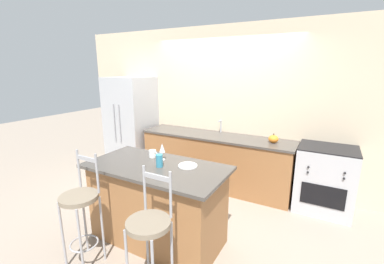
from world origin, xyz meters
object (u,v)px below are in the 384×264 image
at_px(refrigerator, 132,124).
at_px(oven_range, 325,179).
at_px(wine_glass, 162,148).
at_px(dinner_plate, 188,165).
at_px(tumbler_cup, 159,161).
at_px(bar_stool_near, 81,208).
at_px(bar_stool_far, 150,236).
at_px(pumpkin_decoration, 273,139).
at_px(coffee_mug, 153,154).

xyz_separation_m(refrigerator, oven_range, (3.47, 0.07, -0.45)).
relative_size(oven_range, wine_glass, 4.76).
bearing_deg(dinner_plate, wine_glass, 173.52).
distance_m(oven_range, tumbler_cup, 2.41).
distance_m(dinner_plate, tumbler_cup, 0.32).
height_order(bar_stool_near, tumbler_cup, bar_stool_near).
relative_size(dinner_plate, tumbler_cup, 1.50).
relative_size(oven_range, bar_stool_far, 0.79).
xyz_separation_m(refrigerator, pumpkin_decoration, (2.72, 0.07, 0.05)).
bearing_deg(refrigerator, pumpkin_decoration, 1.42).
xyz_separation_m(bar_stool_near, dinner_plate, (0.76, 0.83, 0.31)).
relative_size(oven_range, dinner_plate, 4.44).
bearing_deg(tumbler_cup, coffee_mug, 139.70).
bearing_deg(bar_stool_far, wine_glass, 118.55).
xyz_separation_m(wine_glass, tumbler_cup, (0.10, -0.20, -0.07)).
bearing_deg(oven_range, tumbler_cup, -133.73).
height_order(bar_stool_near, wine_glass, bar_stool_near).
height_order(bar_stool_far, pumpkin_decoration, bar_stool_far).
distance_m(oven_range, dinner_plate, 2.11).
distance_m(oven_range, wine_glass, 2.37).
bearing_deg(coffee_mug, refrigerator, 138.35).
height_order(oven_range, dinner_plate, dinner_plate).
relative_size(refrigerator, wine_glass, 9.26).
height_order(dinner_plate, coffee_mug, coffee_mug).
distance_m(bar_stool_near, tumbler_cup, 0.91).
distance_m(bar_stool_near, pumpkin_decoration, 2.75).
relative_size(coffee_mug, tumbler_cup, 0.83).
distance_m(wine_glass, tumbler_cup, 0.24).
distance_m(wine_glass, pumpkin_decoration, 1.79).
bearing_deg(bar_stool_far, refrigerator, 133.84).
distance_m(bar_stool_far, tumbler_cup, 0.87).
bearing_deg(refrigerator, bar_stool_far, -46.16).
distance_m(bar_stool_far, pumpkin_decoration, 2.46).
height_order(coffee_mug, tumbler_cup, tumbler_cup).
bearing_deg(bar_stool_far, tumbler_cup, 119.02).
bearing_deg(bar_stool_near, pumpkin_decoration, 59.77).
xyz_separation_m(bar_stool_far, pumpkin_decoration, (0.50, 2.38, 0.33)).
distance_m(oven_range, coffee_mug, 2.45).
xyz_separation_m(refrigerator, bar_stool_far, (2.23, -2.32, -0.28)).
bearing_deg(bar_stool_far, pumpkin_decoration, 78.20).
relative_size(oven_range, coffee_mug, 8.06).
xyz_separation_m(dinner_plate, wine_glass, (-0.37, 0.04, 0.13)).
distance_m(coffee_mug, pumpkin_decoration, 1.86).
xyz_separation_m(refrigerator, wine_glass, (1.74, -1.42, 0.16)).
distance_m(dinner_plate, coffee_mug, 0.53).
relative_size(oven_range, tumbler_cup, 6.66).
height_order(bar_stool_near, bar_stool_far, same).
height_order(wine_glass, pumpkin_decoration, wine_glass).
bearing_deg(tumbler_cup, pumpkin_decoration, 62.54).
bearing_deg(coffee_mug, bar_stool_near, -104.87).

